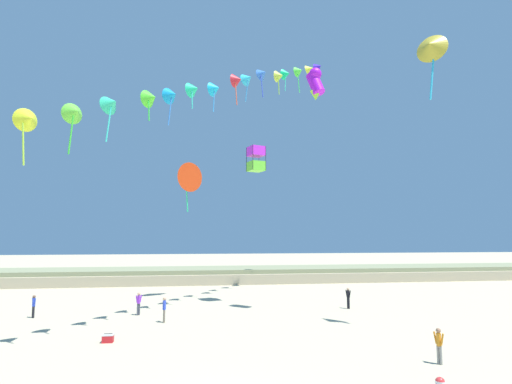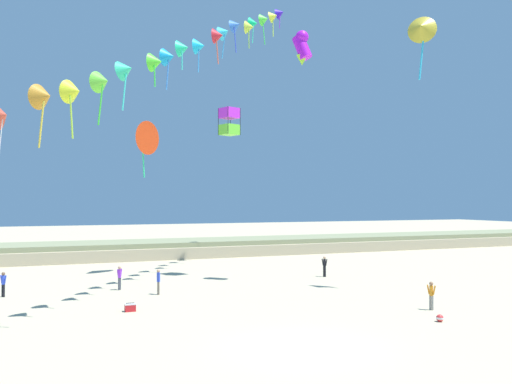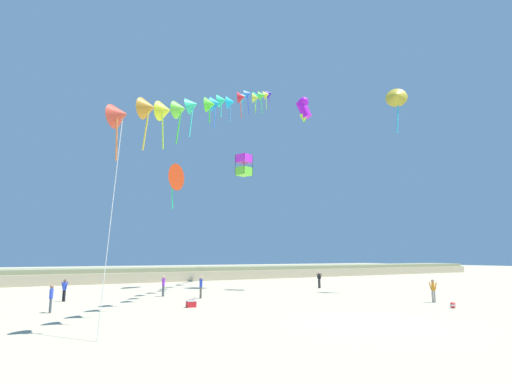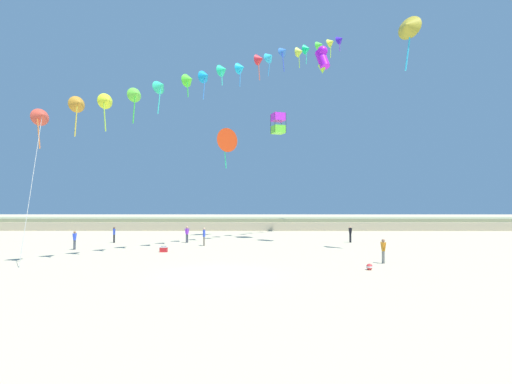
% 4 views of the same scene
% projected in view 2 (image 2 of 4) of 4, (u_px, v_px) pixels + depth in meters
% --- Properties ---
extents(ground_plane, '(240.00, 240.00, 0.00)m').
position_uv_depth(ground_plane, '(301.00, 347.00, 22.05)').
color(ground_plane, '#C1B28E').
extents(dune_ridge, '(120.00, 8.74, 1.68)m').
position_uv_depth(dune_ridge, '(137.00, 249.00, 57.48)').
color(dune_ridge, tan).
rests_on(dune_ridge, ground).
extents(person_near_left, '(0.42, 0.45, 1.54)m').
position_uv_depth(person_near_left, '(3.00, 283.00, 33.56)').
color(person_near_left, black).
rests_on(person_near_left, ground).
extents(person_near_right, '(0.26, 0.53, 1.55)m').
position_uv_depth(person_near_right, '(431.00, 294.00, 29.55)').
color(person_near_right, gray).
rests_on(person_near_right, ground).
extents(person_mid_center, '(0.43, 0.47, 1.60)m').
position_uv_depth(person_mid_center, '(120.00, 276.00, 36.23)').
color(person_mid_center, '#474C56').
rests_on(person_mid_center, ground).
extents(person_far_left, '(0.22, 0.57, 1.63)m').
position_uv_depth(person_far_left, '(158.00, 280.00, 34.43)').
color(person_far_left, '#726656').
rests_on(person_far_left, ground).
extents(person_far_center, '(0.28, 0.55, 1.61)m').
position_uv_depth(person_far_center, '(324.00, 265.00, 42.57)').
color(person_far_center, black).
rests_on(person_far_center, ground).
extents(kite_banner_string, '(25.39, 27.96, 25.50)m').
position_uv_depth(kite_banner_string, '(201.00, 43.00, 37.55)').
color(kite_banner_string, '#D94833').
extents(large_kite_low_lead, '(2.00, 2.05, 4.50)m').
position_uv_depth(large_kite_low_lead, '(422.00, 28.00, 35.97)').
color(large_kite_low_lead, gold).
extents(large_kite_mid_trail, '(1.63, 1.63, 2.15)m').
position_uv_depth(large_kite_mid_trail, '(229.00, 122.00, 43.08)').
color(large_kite_mid_trail, '#6FE437').
extents(large_kite_high_solo, '(1.69, 1.77, 2.60)m').
position_uv_depth(large_kite_high_solo, '(302.00, 46.00, 39.95)').
color(large_kite_high_solo, '#B718E6').
extents(large_kite_outer_drift, '(2.81, 2.42, 4.68)m').
position_uv_depth(large_kite_outer_drift, '(143.00, 138.00, 44.84)').
color(large_kite_outer_drift, red).
extents(beach_cooler, '(0.58, 0.41, 0.46)m').
position_uv_depth(beach_cooler, '(130.00, 307.00, 29.17)').
color(beach_cooler, red).
rests_on(beach_cooler, ground).
extents(beach_ball, '(0.36, 0.36, 0.36)m').
position_uv_depth(beach_ball, '(440.00, 318.00, 26.65)').
color(beach_ball, red).
rests_on(beach_ball, ground).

